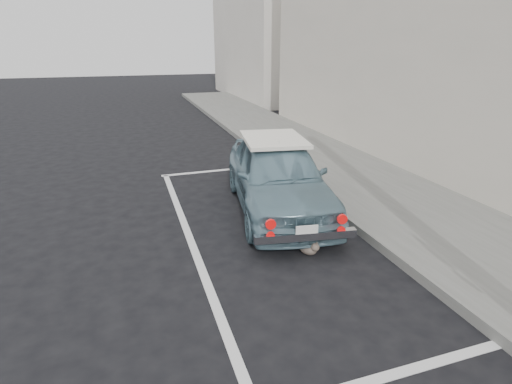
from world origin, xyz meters
TOP-DOWN VIEW (x-y plane):
  - ground at (0.00, 0.00)m, footprint 80.00×80.00m
  - sidewalk at (3.20, 2.00)m, footprint 2.80×40.00m
  - building_far at (6.35, 20.00)m, footprint 3.50×10.00m
  - pline_rear at (0.50, -0.50)m, footprint 3.00×0.12m
  - pline_front at (0.50, 6.50)m, footprint 3.00×0.12m
  - pline_side at (-0.90, 3.00)m, footprint 0.12×7.00m
  - retro_coupe at (0.92, 3.73)m, footprint 2.21×4.20m
  - cat at (0.73, 1.91)m, footprint 0.32×0.46m

SIDE VIEW (x-z plane):
  - ground at x=0.00m, z-range 0.00..0.00m
  - pline_rear at x=0.50m, z-range 0.00..0.01m
  - pline_front at x=0.50m, z-range 0.00..0.01m
  - pline_side at x=-0.90m, z-range 0.00..0.01m
  - sidewalk at x=3.20m, z-range 0.00..0.15m
  - cat at x=0.73m, z-range -0.01..0.25m
  - retro_coupe at x=0.92m, z-range 0.01..1.37m
  - building_far at x=6.35m, z-range 0.00..8.00m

